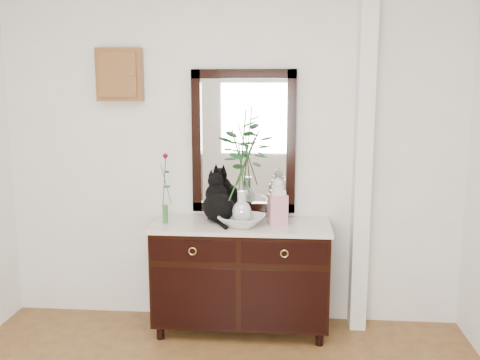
# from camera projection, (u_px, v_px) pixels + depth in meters

# --- Properties ---
(wall_back) EXTENTS (3.60, 0.04, 2.70)m
(wall_back) POSITION_uv_depth(u_px,v_px,m) (231.00, 153.00, 4.16)
(wall_back) COLOR white
(wall_back) RESTS_ON ground
(pilaster) EXTENTS (0.12, 0.20, 2.70)m
(pilaster) POSITION_uv_depth(u_px,v_px,m) (363.00, 156.00, 4.00)
(pilaster) COLOR white
(pilaster) RESTS_ON ground
(sideboard) EXTENTS (1.33, 0.52, 0.82)m
(sideboard) POSITION_uv_depth(u_px,v_px,m) (241.00, 272.00, 4.06)
(sideboard) COLOR black
(sideboard) RESTS_ON ground
(wall_mirror) EXTENTS (0.80, 0.06, 1.10)m
(wall_mirror) POSITION_uv_depth(u_px,v_px,m) (244.00, 142.00, 4.12)
(wall_mirror) COLOR black
(wall_mirror) RESTS_ON wall_back
(key_cabinet) EXTENTS (0.35, 0.10, 0.40)m
(key_cabinet) POSITION_uv_depth(u_px,v_px,m) (120.00, 75.00, 4.08)
(key_cabinet) COLOR brown
(key_cabinet) RESTS_ON wall_back
(cat) EXTENTS (0.37, 0.40, 0.37)m
(cat) POSITION_uv_depth(u_px,v_px,m) (218.00, 198.00, 4.02)
(cat) COLOR black
(cat) RESTS_ON sideboard
(lotus_bowl) EXTENTS (0.42, 0.42, 0.08)m
(lotus_bowl) POSITION_uv_depth(u_px,v_px,m) (242.00, 221.00, 3.92)
(lotus_bowl) COLOR silver
(lotus_bowl) RESTS_ON sideboard
(vase_branches) EXTENTS (0.46, 0.46, 0.84)m
(vase_branches) POSITION_uv_depth(u_px,v_px,m) (242.00, 167.00, 3.85)
(vase_branches) COLOR silver
(vase_branches) RESTS_ON lotus_bowl
(bud_vase_rose) EXTENTS (0.06, 0.06, 0.54)m
(bud_vase_rose) POSITION_uv_depth(u_px,v_px,m) (165.00, 188.00, 3.97)
(bud_vase_rose) COLOR #356F2F
(bud_vase_rose) RESTS_ON sideboard
(ginger_jar) EXTENTS (0.16, 0.16, 0.36)m
(ginger_jar) POSITION_uv_depth(u_px,v_px,m) (278.00, 200.00, 3.96)
(ginger_jar) COLOR white
(ginger_jar) RESTS_ON sideboard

